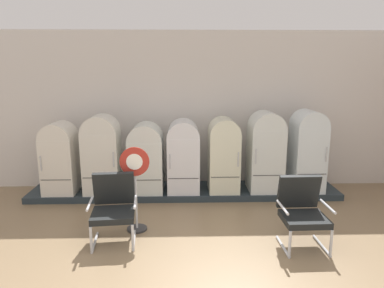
{
  "coord_description": "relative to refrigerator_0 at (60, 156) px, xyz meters",
  "views": [
    {
      "loc": [
        -0.05,
        -3.87,
        2.56
      ],
      "look_at": [
        0.14,
        2.75,
        1.11
      ],
      "focal_mm": 33.37,
      "sensor_mm": 36.0,
      "label": 1
    }
  ],
  "objects": [
    {
      "name": "sign_stand",
      "position": [
        1.65,
        -1.49,
        -0.2
      ],
      "size": [
        0.45,
        0.32,
        1.36
      ],
      "color": "#2D2D30",
      "rests_on": "ground"
    },
    {
      "name": "refrigerator_0",
      "position": [
        0.0,
        0.0,
        0.0
      ],
      "size": [
        0.61,
        0.66,
        1.39
      ],
      "color": "silver",
      "rests_on": "display_plinth"
    },
    {
      "name": "refrigerator_4",
      "position": [
        3.19,
        0.02,
        0.04
      ],
      "size": [
        0.59,
        0.69,
        1.46
      ],
      "color": "silver",
      "rests_on": "display_plinth"
    },
    {
      "name": "ground",
      "position": [
        2.42,
        -2.91,
        -0.88
      ],
      "size": [
        12.0,
        10.0,
        0.05
      ],
      "primitive_type": "cube",
      "color": "#886F50"
    },
    {
      "name": "armchair_left",
      "position": [
        1.35,
        -1.79,
        -0.31
      ],
      "size": [
        0.73,
        0.74,
        1.01
      ],
      "color": "silver",
      "rests_on": "ground"
    },
    {
      "name": "refrigerator_3",
      "position": [
        2.4,
        0.03,
        0.01
      ],
      "size": [
        0.62,
        0.72,
        1.42
      ],
      "color": "white",
      "rests_on": "display_plinth"
    },
    {
      "name": "refrigerator_2",
      "position": [
        1.67,
        0.02,
        -0.02
      ],
      "size": [
        0.66,
        0.7,
        1.36
      ],
      "color": "silver",
      "rests_on": "display_plinth"
    },
    {
      "name": "refrigerator_5",
      "position": [
        4.02,
        0.01,
        0.1
      ],
      "size": [
        0.65,
        0.69,
        1.58
      ],
      "color": "silver",
      "rests_on": "display_plinth"
    },
    {
      "name": "armchair_right",
      "position": [
        4.1,
        -2.01,
        -0.31
      ],
      "size": [
        0.69,
        0.7,
        1.01
      ],
      "color": "silver",
      "rests_on": "ground"
    },
    {
      "name": "refrigerator_6",
      "position": [
        4.86,
        0.01,
        0.12
      ],
      "size": [
        0.6,
        0.69,
        1.6
      ],
      "color": "white",
      "rests_on": "display_plinth"
    },
    {
      "name": "display_plinth",
      "position": [
        2.42,
        0.12,
        -0.79
      ],
      "size": [
        6.16,
        0.95,
        0.12
      ],
      "primitive_type": "cube",
      "color": "#263137",
      "rests_on": "ground"
    },
    {
      "name": "back_wall",
      "position": [
        2.42,
        0.75,
        0.79
      ],
      "size": [
        11.76,
        0.12,
        3.27
      ],
      "color": "silver",
      "rests_on": "ground"
    },
    {
      "name": "refrigerator_1",
      "position": [
        0.82,
        -0.02,
        0.07
      ],
      "size": [
        0.68,
        0.62,
        1.53
      ],
      "color": "silver",
      "rests_on": "display_plinth"
    }
  ]
}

